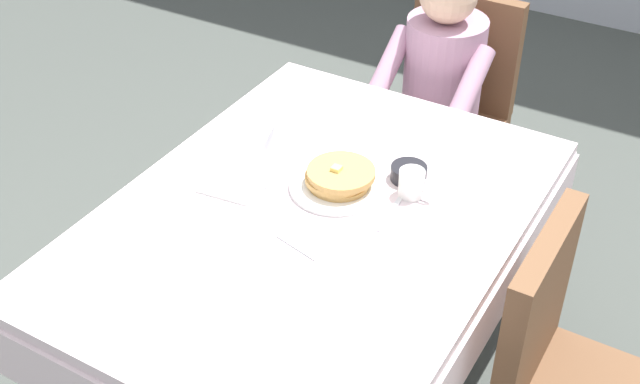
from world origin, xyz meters
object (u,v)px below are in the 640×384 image
at_px(chair_right_side, 563,367).
at_px(cup_coffee, 412,183).
at_px(dining_table_main, 312,238).
at_px(fork_left_of_plate, 280,173).
at_px(syrup_pitcher, 274,136).
at_px(diner_person, 439,83).
at_px(chair_diner, 452,97).
at_px(spoon_near_edge, 297,247).
at_px(bowl_butter, 409,173).
at_px(plate_breakfast, 337,187).
at_px(breakfast_stack, 339,177).
at_px(knife_right_of_plate, 392,211).

relative_size(chair_right_side, cup_coffee, 8.23).
xyz_separation_m(dining_table_main, fork_left_of_plate, (-0.19, 0.12, 0.09)).
bearing_deg(syrup_pitcher, diner_person, 72.96).
height_order(syrup_pitcher, fork_left_of_plate, syrup_pitcher).
distance_m(chair_diner, spoon_near_edge, 1.34).
relative_size(diner_person, fork_left_of_plate, 6.22).
relative_size(bowl_butter, fork_left_of_plate, 0.61).
distance_m(chair_right_side, cup_coffee, 0.66).
height_order(plate_breakfast, spoon_near_edge, plate_breakfast).
bearing_deg(breakfast_stack, plate_breakfast, -136.57).
height_order(chair_right_side, plate_breakfast, chair_right_side).
distance_m(diner_person, bowl_butter, 0.76).
relative_size(knife_right_of_plate, spoon_near_edge, 1.33).
bearing_deg(chair_diner, spoon_near_edge, 93.91).
relative_size(dining_table_main, chair_right_side, 1.64).
bearing_deg(knife_right_of_plate, breakfast_stack, 77.96).
relative_size(cup_coffee, syrup_pitcher, 1.41).
xyz_separation_m(syrup_pitcher, spoon_near_edge, (0.33, -0.39, -0.04)).
relative_size(diner_person, syrup_pitcher, 14.00).
bearing_deg(chair_diner, plate_breakfast, 92.84).
xyz_separation_m(dining_table_main, knife_right_of_plate, (0.19, 0.12, 0.09)).
distance_m(chair_right_side, plate_breakfast, 0.81).
bearing_deg(chair_right_side, diner_person, -141.09).
height_order(chair_diner, bowl_butter, chair_diner).
relative_size(dining_table_main, fork_left_of_plate, 8.47).
relative_size(chair_right_side, syrup_pitcher, 11.62).
height_order(dining_table_main, chair_right_side, chair_right_side).
relative_size(syrup_pitcher, spoon_near_edge, 0.53).
bearing_deg(knife_right_of_plate, dining_table_main, 117.33).
bearing_deg(knife_right_of_plate, plate_breakfast, 79.37).
height_order(chair_diner, knife_right_of_plate, chair_diner).
xyz_separation_m(diner_person, plate_breakfast, (0.05, -0.87, 0.08)).
xyz_separation_m(cup_coffee, spoon_near_edge, (-0.16, -0.38, -0.04)).
height_order(cup_coffee, knife_right_of_plate, cup_coffee).
height_order(dining_table_main, cup_coffee, cup_coffee).
relative_size(chair_diner, plate_breakfast, 3.32).
relative_size(bowl_butter, syrup_pitcher, 1.37).
xyz_separation_m(plate_breakfast, bowl_butter, (0.16, 0.15, 0.01)).
xyz_separation_m(chair_diner, syrup_pitcher, (-0.24, -0.93, 0.25)).
distance_m(diner_person, syrup_pitcher, 0.81).
distance_m(dining_table_main, bowl_butter, 0.35).
bearing_deg(plate_breakfast, knife_right_of_plate, -6.01).
distance_m(breakfast_stack, spoon_near_edge, 0.30).
bearing_deg(chair_diner, dining_table_main, 92.34).
distance_m(chair_diner, diner_person, 0.21).
xyz_separation_m(plate_breakfast, cup_coffee, (0.20, 0.08, 0.03)).
bearing_deg(bowl_butter, cup_coffee, -58.31).
relative_size(diner_person, bowl_butter, 10.18).
relative_size(chair_diner, knife_right_of_plate, 4.65).
height_order(knife_right_of_plate, spoon_near_edge, same).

